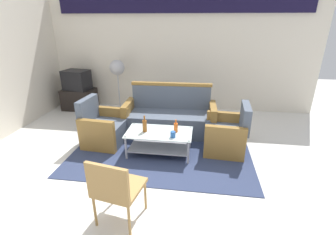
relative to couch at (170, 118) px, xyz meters
name	(u,v)px	position (x,y,z in m)	size (l,w,h in m)	color
ground_plane	(159,174)	(0.03, -1.49, -0.32)	(14.00, 14.00, 0.00)	silver
wall_back	(180,50)	(0.03, 1.56, 1.16)	(6.52, 0.19, 2.80)	silver
rug	(163,148)	(-0.04, -0.72, -0.31)	(3.05, 2.23, 0.01)	#2D3856
couch	(170,118)	(0.00, 0.00, 0.00)	(1.82, 0.78, 0.96)	#4C5666
armchair_left	(104,129)	(-1.15, -0.64, -0.03)	(0.75, 0.81, 0.85)	#4C5666
armchair_right	(227,135)	(1.08, -0.61, -0.03)	(0.74, 0.80, 0.85)	#4C5666
coffee_table	(159,139)	(-0.07, -0.89, -0.04)	(1.10, 0.60, 0.40)	silver
bottle_orange	(176,127)	(0.21, -0.85, 0.18)	(0.07, 0.07, 0.22)	#D85919
bottle_brown	(145,126)	(-0.31, -0.91, 0.20)	(0.07, 0.07, 0.29)	brown
cup	(173,134)	(0.19, -1.05, 0.14)	(0.08, 0.08, 0.10)	#2659A5
tv_stand	(80,99)	(-2.48, 1.06, -0.06)	(0.80, 0.50, 0.52)	black
television	(77,80)	(-2.48, 1.06, 0.44)	(0.66, 0.53, 0.48)	black
pedestal_fan	(117,71)	(-1.43, 1.11, 0.70)	(0.36, 0.36, 1.27)	#2D2D33
wicker_chair	(115,187)	(-0.27, -2.47, 0.18)	(0.56, 0.56, 0.84)	#AD844C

